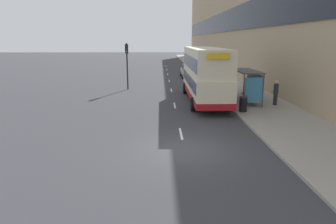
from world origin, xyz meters
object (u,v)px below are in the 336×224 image
object	(u,v)px
double_decker_bus_near	(205,73)
pedestrian_2	(276,93)
bus_shelter	(250,80)
pedestrian_1	(252,83)
pedestrian_at_shelter	(256,85)
traffic_light_far_kerb	(127,58)
car_0	(188,71)
litter_bin	(243,104)

from	to	relation	value
double_decker_bus_near	pedestrian_2	size ratio (longest dim) A/B	6.05
bus_shelter	pedestrian_1	distance (m)	4.81
double_decker_bus_near	bus_shelter	bearing A→B (deg)	-20.12
bus_shelter	pedestrian_2	xyz separation A→B (m)	(1.76, -0.91, -0.81)
double_decker_bus_near	pedestrian_2	world-z (taller)	double_decker_bus_near
pedestrian_at_shelter	traffic_light_far_kerb	distance (m)	12.70
car_0	traffic_light_far_kerb	distance (m)	12.27
car_0	pedestrian_2	xyz separation A→B (m)	(4.91, -18.19, 0.22)
double_decker_bus_near	car_0	world-z (taller)	double_decker_bus_near
car_0	pedestrian_at_shelter	xyz separation A→B (m)	(4.68, -14.26, 0.21)
double_decker_bus_near	pedestrian_1	distance (m)	5.98
pedestrian_2	traffic_light_far_kerb	world-z (taller)	traffic_light_far_kerb
bus_shelter	litter_bin	bearing A→B (deg)	-112.46
pedestrian_at_shelter	pedestrian_1	distance (m)	1.46
car_0	pedestrian_2	size ratio (longest dim) A/B	2.47
pedestrian_1	litter_bin	bearing A→B (deg)	-110.56
pedestrian_2	litter_bin	size ratio (longest dim) A/B	1.73
pedestrian_2	litter_bin	xyz separation A→B (m)	(-2.99, -2.04, -0.40)
pedestrian_at_shelter	traffic_light_far_kerb	bearing A→B (deg)	159.16
bus_shelter	double_decker_bus_near	xyz separation A→B (m)	(-3.30, 1.21, 0.41)
bus_shelter	traffic_light_far_kerb	bearing A→B (deg)	143.69
bus_shelter	traffic_light_far_kerb	xyz separation A→B (m)	(-10.17, 7.48, 1.23)
pedestrian_at_shelter	pedestrian_1	bearing A→B (deg)	89.11
car_0	pedestrian_1	distance (m)	13.65
bus_shelter	car_0	size ratio (longest dim) A/B	0.93
bus_shelter	pedestrian_2	world-z (taller)	bus_shelter
double_decker_bus_near	litter_bin	xyz separation A→B (m)	(2.08, -4.16, -1.62)
pedestrian_at_shelter	bus_shelter	bearing A→B (deg)	-117.06
double_decker_bus_near	pedestrian_2	distance (m)	5.62
pedestrian_1	double_decker_bus_near	bearing A→B (deg)	-146.12
traffic_light_far_kerb	pedestrian_2	bearing A→B (deg)	-35.09
pedestrian_at_shelter	traffic_light_far_kerb	xyz separation A→B (m)	(-11.71, 4.46, 2.05)
car_0	traffic_light_far_kerb	size ratio (longest dim) A/B	0.98
bus_shelter	traffic_light_far_kerb	world-z (taller)	traffic_light_far_kerb
car_0	traffic_light_far_kerb	bearing A→B (deg)	-125.64
double_decker_bus_near	pedestrian_at_shelter	size ratio (longest dim) A/B	6.13
pedestrian_1	pedestrian_2	bearing A→B (deg)	-87.88
pedestrian_at_shelter	pedestrian_2	distance (m)	3.93
car_0	pedestrian_at_shelter	distance (m)	15.01
litter_bin	pedestrian_1	bearing A→B (deg)	69.44
pedestrian_1	traffic_light_far_kerb	world-z (taller)	traffic_light_far_kerb
car_0	pedestrian_2	world-z (taller)	pedestrian_2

